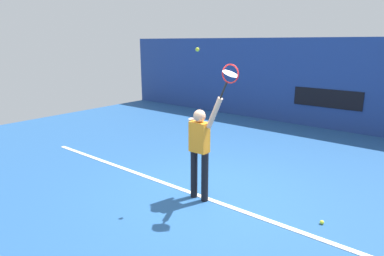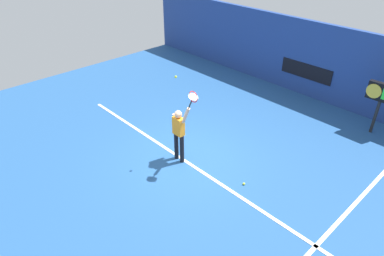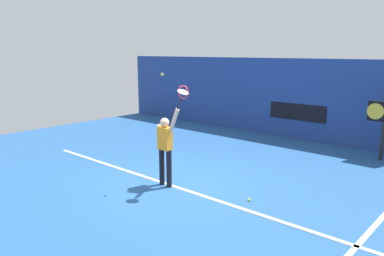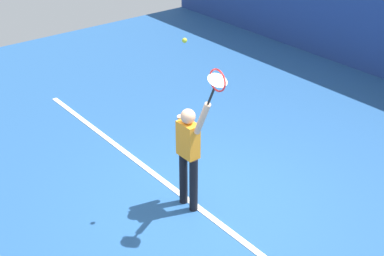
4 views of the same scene
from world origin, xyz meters
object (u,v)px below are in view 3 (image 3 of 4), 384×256
Objects in this scene: tennis_racket at (183,93)px; spare_ball at (249,200)px; tennis_player at (165,146)px; tennis_ball at (162,75)px.

spare_ball is (1.49, 0.53, -2.28)m from tennis_racket.
tennis_racket reaches higher than tennis_player.
tennis_ball is at bearing -133.67° from tennis_player.
tennis_player reaches higher than spare_ball.
tennis_ball is 1.00× the size of spare_ball.
tennis_racket is at bearing 2.91° from tennis_ball.
tennis_player is at bearing 179.59° from tennis_racket.
tennis_racket is at bearing -160.37° from spare_ball.
tennis_racket is (0.59, -0.00, 1.31)m from tennis_player.
tennis_ball reaches higher than tennis_racket.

